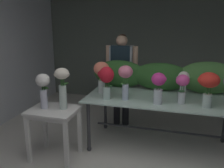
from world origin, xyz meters
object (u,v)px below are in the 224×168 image
Objects in this scene: vase_scarlet_anemones at (209,84)px; vase_ivory_freesia at (183,82)px; vase_magenta_snapdragons at (159,86)px; vase_coral_ranunculus at (102,73)px; vase_white_roses_tall at (43,87)px; side_table_white at (54,117)px; vase_rosy_stock at (125,78)px; vase_cream_lisianthus_tall at (62,85)px; vase_fuchsia_dahlias at (182,86)px; display_table_glass at (160,104)px; florist at (121,71)px; vase_crimson_hydrangea at (106,79)px.

vase_ivory_freesia is (-0.31, 0.35, -0.08)m from vase_scarlet_anemones.
vase_scarlet_anemones is at bearing 4.02° from vase_magenta_snapdragons.
vase_coral_ranunculus reaches higher than vase_magenta_snapdragons.
vase_white_roses_tall is at bearing -156.02° from vase_ivory_freesia.
vase_ivory_freesia is 1.98m from vase_white_roses_tall.
vase_scarlet_anemones is (2.00, 0.46, 0.49)m from side_table_white.
vase_rosy_stock is 1.13m from vase_white_roses_tall.
side_table_white is at bearing -157.33° from vase_cream_lisianthus_tall.
vase_coral_ranunculus is at bearing 162.10° from vase_magenta_snapdragons.
vase_ivory_freesia is 0.86m from vase_rosy_stock.
vase_magenta_snapdragons is at bearing 16.80° from side_table_white.
vase_white_roses_tall is (-1.80, -0.52, -0.02)m from vase_fuchsia_dahlias.
vase_magenta_snapdragons is 0.90× the size of vase_white_roses_tall.
vase_magenta_snapdragons is at bearing -7.59° from vase_rosy_stock.
display_table_glass is 1.00m from vase_coral_ranunculus.
vase_white_roses_tall is (-2.12, -0.46, -0.08)m from vase_scarlet_anemones.
vase_coral_ranunculus is 0.73m from vase_cream_lisianthus_tall.
florist is 4.08× the size of vase_fuchsia_dahlias.
vase_fuchsia_dahlias is (0.77, 0.04, -0.07)m from vase_rosy_stock.
vase_white_roses_tall is (-0.60, -0.70, -0.08)m from vase_coral_ranunculus.
vase_white_roses_tall is 0.85× the size of vase_cream_lisianthus_tall.
display_table_glass is 4.45× the size of vase_white_roses_tall.
vase_ivory_freesia is (1.21, 0.10, -0.08)m from vase_coral_ranunculus.
vase_coral_ranunculus is 0.92m from vase_white_roses_tall.
side_table_white is at bearing -152.85° from display_table_glass.
vase_ivory_freesia is at bearing 23.98° from vase_white_roses_tall.
vase_ivory_freesia is (1.68, 0.81, 0.42)m from side_table_white.
vase_crimson_hydrangea is (0.16, -0.27, -0.02)m from vase_coral_ranunculus.
vase_scarlet_anemones is 0.96× the size of vase_coral_ranunculus.
side_table_white is 1.47× the size of vase_rosy_stock.
florist reaches higher than vase_magenta_snapdragons.
vase_white_roses_tall is (-1.02, -0.47, -0.09)m from vase_rosy_stock.
vase_fuchsia_dahlias is (0.29, -0.19, 0.35)m from display_table_glass.
florist is 3.48× the size of vase_crimson_hydrangea.
florist reaches higher than vase_fuchsia_dahlias.
vase_cream_lisianthus_tall reaches higher than vase_magenta_snapdragons.
vase_scarlet_anemones is at bearing 12.17° from vase_cream_lisianthus_tall.
vase_fuchsia_dahlias is (1.20, -0.18, -0.07)m from vase_coral_ranunculus.
side_table_white is at bearing -167.12° from vase_scarlet_anemones.
vase_magenta_snapdragons is 1.12× the size of vase_ivory_freesia.
vase_scarlet_anemones is 0.48m from vase_ivory_freesia.
vase_coral_ranunculus reaches higher than vase_ivory_freesia.
vase_white_roses_tall is (-0.13, 0.00, 0.41)m from side_table_white.
florist is 3.40× the size of vase_white_roses_tall.
florist reaches higher than vase_scarlet_anemones.
vase_crimson_hydrangea reaches higher than vase_ivory_freesia.
vase_magenta_snapdragons is at bearing -160.70° from vase_fuchsia_dahlias.
vase_rosy_stock reaches higher than side_table_white.
vase_cream_lisianthus_tall is at bearing -163.21° from vase_fuchsia_dahlias.
vase_white_roses_tall is at bearing -130.39° from vase_coral_ranunculus.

